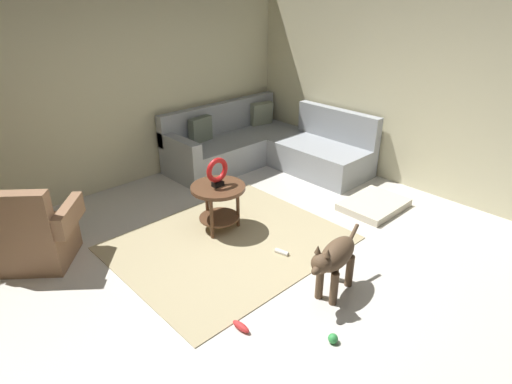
% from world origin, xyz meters
% --- Properties ---
extents(ground_plane, '(6.00, 6.00, 0.10)m').
position_xyz_m(ground_plane, '(0.00, 0.00, -0.05)').
color(ground_plane, silver).
extents(wall_back, '(6.00, 0.12, 2.70)m').
position_xyz_m(wall_back, '(0.00, 2.94, 1.35)').
color(wall_back, beige).
rests_on(wall_back, ground_plane).
extents(wall_right, '(0.12, 6.00, 2.70)m').
position_xyz_m(wall_right, '(2.94, 0.00, 1.35)').
color(wall_right, beige).
rests_on(wall_right, ground_plane).
extents(area_rug, '(2.30, 1.90, 0.01)m').
position_xyz_m(area_rug, '(0.15, 0.70, 0.01)').
color(area_rug, tan).
rests_on(area_rug, ground_plane).
extents(sectional_couch, '(2.20, 2.25, 0.88)m').
position_xyz_m(sectional_couch, '(1.99, 2.02, 0.29)').
color(sectional_couch, '#9EA3A8').
rests_on(sectional_couch, ground_plane).
extents(armchair, '(1.00, 0.98, 0.88)m').
position_xyz_m(armchair, '(-1.45, 1.72, 0.32)').
color(armchair, '#936B4C').
rests_on(armchair, ground_plane).
extents(side_table, '(0.60, 0.60, 0.54)m').
position_xyz_m(side_table, '(0.27, 1.01, 0.42)').
color(side_table, brown).
rests_on(side_table, ground_plane).
extents(torus_sculpture, '(0.28, 0.08, 0.33)m').
position_xyz_m(torus_sculpture, '(0.27, 1.01, 0.71)').
color(torus_sculpture, black).
rests_on(torus_sculpture, side_table).
extents(dog_bed_mat, '(0.80, 0.60, 0.09)m').
position_xyz_m(dog_bed_mat, '(1.98, 0.08, 0.04)').
color(dog_bed_mat, beige).
rests_on(dog_bed_mat, ground_plane).
extents(dog, '(0.84, 0.31, 0.63)m').
position_xyz_m(dog, '(0.28, -0.57, 0.38)').
color(dog, brown).
rests_on(dog, ground_plane).
extents(dog_toy_ball, '(0.08, 0.08, 0.08)m').
position_xyz_m(dog_toy_ball, '(-0.18, -0.93, 0.04)').
color(dog_toy_ball, green).
rests_on(dog_toy_ball, ground_plane).
extents(dog_toy_rope, '(0.08, 0.16, 0.05)m').
position_xyz_m(dog_toy_rope, '(0.41, 0.17, 0.03)').
color(dog_toy_rope, silver).
rests_on(dog_toy_rope, ground_plane).
extents(dog_toy_bone, '(0.07, 0.18, 0.06)m').
position_xyz_m(dog_toy_bone, '(-0.61, -0.34, 0.03)').
color(dog_toy_bone, red).
rests_on(dog_toy_bone, ground_plane).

